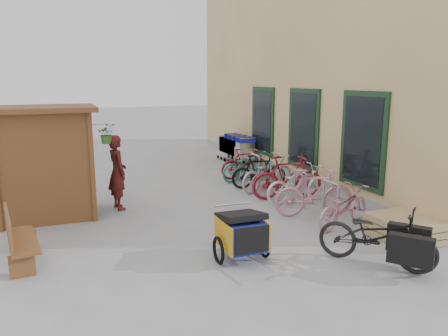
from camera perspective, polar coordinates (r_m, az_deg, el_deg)
name	(u,v)px	position (r m, az deg, el deg)	size (l,w,h in m)	color
ground	(229,235)	(8.52, 0.63, -8.76)	(80.00, 80.00, 0.00)	#9C9D9F
building	(361,62)	(15.25, 17.44, 13.07)	(6.07, 13.00, 7.00)	#DEBD80
kiosk	(40,147)	(9.95, -22.89, 2.54)	(2.49, 1.65, 2.40)	brown
bike_rack	(275,175)	(11.41, 6.73, -0.86)	(0.05, 5.35, 0.86)	#A5A8AD
pallet_stack	(405,228)	(8.94, 22.53, -7.25)	(1.00, 1.20, 0.40)	tan
bench	(18,238)	(7.85, -25.37, -8.24)	(0.59, 1.43, 0.88)	brown
shopping_carts	(234,146)	(15.56, 1.36, 2.89)	(0.58, 2.32, 1.05)	silver
child_trailer	(242,232)	(7.28, 2.33, -8.31)	(0.89, 1.49, 0.88)	#1B2696
cargo_bike	(379,237)	(7.47, 19.59, -8.45)	(1.65, 1.88, 0.98)	black
person_kiosk	(117,172)	(10.26, -13.75, -0.55)	(0.63, 0.41, 1.72)	maroon
bike_0	(343,207)	(9.17, 15.33, -4.93)	(0.56, 1.60, 0.84)	#C78199
bike_1	(314,193)	(9.71, 11.66, -3.18)	(0.50, 1.75, 1.05)	#C78199
bike_2	(298,184)	(10.74, 9.64, -2.04)	(0.61, 1.75, 0.92)	silver
bike_3	(287,177)	(10.98, 8.28, -1.21)	(0.52, 1.84, 1.10)	maroon
bike_4	(267,173)	(11.75, 5.70, -0.67)	(0.64, 1.82, 0.96)	#A4A3A8
bike_5	(259,172)	(11.99, 4.59, -0.46)	(0.44, 1.55, 0.93)	black
bike_6	(247,166)	(12.83, 3.07, 0.26)	(0.59, 1.69, 0.89)	#1F7D72
bike_7	(245,163)	(13.13, 2.77, 0.60)	(0.43, 1.53, 0.92)	maroon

